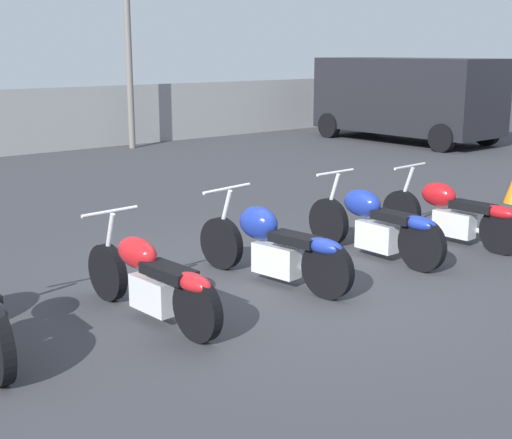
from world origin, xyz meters
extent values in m
plane|color=#38383D|center=(0.00, 0.00, 0.00)|extent=(60.00, 60.00, 0.00)
cylinder|color=black|center=(-1.62, 0.83, 0.29)|extent=(0.13, 0.58, 0.58)
cylinder|color=black|center=(-1.54, -0.60, 0.29)|extent=(0.13, 0.58, 0.58)
cube|color=silver|center=(-1.58, 0.05, 0.26)|extent=(0.23, 0.53, 0.32)
ellipsoid|color=red|center=(-1.59, 0.29, 0.61)|extent=(0.28, 0.55, 0.30)
cube|color=black|center=(-1.56, -0.20, 0.53)|extent=(0.27, 0.60, 0.10)
ellipsoid|color=red|center=(-1.54, -0.55, 0.52)|extent=(0.23, 0.45, 0.16)
cylinder|color=silver|center=(-1.62, 0.73, 0.93)|extent=(0.61, 0.07, 0.04)
cylinder|color=silver|center=(-1.62, 0.78, 0.61)|extent=(0.06, 0.25, 0.62)
cylinder|color=silver|center=(-1.45, -0.09, 0.20)|extent=(0.11, 0.65, 0.07)
cylinder|color=black|center=(-0.11, 0.95, 0.30)|extent=(0.18, 0.61, 0.60)
cylinder|color=black|center=(0.10, -0.54, 0.30)|extent=(0.18, 0.61, 0.60)
cube|color=silver|center=(0.00, 0.13, 0.27)|extent=(0.27, 0.56, 0.33)
ellipsoid|color=navy|center=(-0.03, 0.38, 0.63)|extent=(0.37, 0.52, 0.36)
cube|color=black|center=(0.04, -0.12, 0.54)|extent=(0.32, 0.59, 0.10)
ellipsoid|color=navy|center=(0.09, -0.49, 0.54)|extent=(0.26, 0.46, 0.16)
cylinder|color=silver|center=(-0.10, 0.85, 0.95)|extent=(0.72, 0.14, 0.04)
cylinder|color=silver|center=(-0.11, 0.90, 0.62)|extent=(0.08, 0.25, 0.63)
cylinder|color=silver|center=(0.14, 0.00, 0.21)|extent=(0.15, 0.58, 0.07)
cylinder|color=black|center=(1.55, 0.88, 0.31)|extent=(0.11, 0.61, 0.61)
cylinder|color=black|center=(1.57, -0.58, 0.31)|extent=(0.11, 0.61, 0.61)
cube|color=silver|center=(1.56, 0.08, 0.28)|extent=(0.21, 0.53, 0.34)
ellipsoid|color=navy|center=(1.56, 0.32, 0.64)|extent=(0.29, 0.54, 0.33)
cube|color=black|center=(1.56, -0.17, 0.56)|extent=(0.25, 0.54, 0.10)
ellipsoid|color=navy|center=(1.57, -0.53, 0.55)|extent=(0.21, 0.44, 0.16)
cylinder|color=silver|center=(1.55, 0.78, 0.96)|extent=(0.64, 0.04, 0.04)
cylinder|color=silver|center=(1.55, 0.83, 0.63)|extent=(0.05, 0.25, 0.64)
cylinder|color=silver|center=(1.68, -0.07, 0.21)|extent=(0.08, 0.66, 0.07)
cylinder|color=black|center=(2.81, 0.72, 0.29)|extent=(0.13, 0.58, 0.58)
cylinder|color=black|center=(2.89, -0.78, 0.29)|extent=(0.13, 0.58, 0.58)
cube|color=silver|center=(2.85, -0.11, 0.26)|extent=(0.23, 0.55, 0.32)
ellipsoid|color=#AD1419|center=(2.84, 0.15, 0.61)|extent=(0.29, 0.51, 0.31)
cube|color=black|center=(2.87, -0.36, 0.53)|extent=(0.27, 0.58, 0.10)
ellipsoid|color=#AD1419|center=(2.89, -0.73, 0.52)|extent=(0.22, 0.45, 0.16)
cylinder|color=silver|center=(2.82, 0.62, 0.93)|extent=(0.67, 0.07, 0.04)
cylinder|color=silver|center=(2.81, 0.67, 0.61)|extent=(0.06, 0.25, 0.62)
cylinder|color=silver|center=(2.98, -0.25, 0.20)|extent=(0.10, 0.60, 0.07)
cube|color=black|center=(10.79, 7.06, 1.26)|extent=(2.04, 5.08, 1.96)
cube|color=black|center=(10.79, 9.58, 1.70)|extent=(1.83, 0.03, 0.59)
cylinder|color=black|center=(9.83, 9.00, 0.35)|extent=(0.22, 0.70, 0.70)
cylinder|color=black|center=(11.76, 8.99, 0.35)|extent=(0.22, 0.70, 0.70)
cylinder|color=black|center=(9.82, 5.13, 0.35)|extent=(0.22, 0.70, 0.70)
cylinder|color=black|center=(11.75, 5.12, 0.35)|extent=(0.22, 0.70, 0.70)
camera|label=1|loc=(-4.83, -5.33, 2.45)|focal=50.00mm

